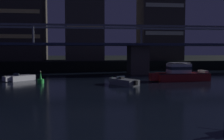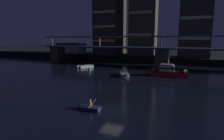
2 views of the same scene
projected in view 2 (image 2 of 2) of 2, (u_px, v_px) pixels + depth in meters
The scene contains 12 objects.
ground_plane at pixel (112, 110), 22.45m from camera, with size 400.00×400.00×0.00m, color black.
far_riverbank at pixel (176, 53), 99.69m from camera, with size 240.00×80.00×2.20m, color black.
river_bridge at pixel (162, 53), 55.77m from camera, with size 84.58×6.40×9.38m.
tower_west_low at pixel (110, 20), 79.51m from camera, with size 10.48×12.34×28.82m.
tower_west_tall at pixel (144, 3), 71.35m from camera, with size 9.11×10.45×40.31m.
tower_central at pixel (197, 8), 62.23m from camera, with size 10.00×8.24×33.18m.
waterfront_pavilion at pixel (71, 48), 83.01m from camera, with size 12.40×7.40×4.70m.
cabin_cruiser_near_left at pixel (168, 72), 42.79m from camera, with size 9.26×3.20×2.79m.
speedboat_near_right at pixel (124, 74), 43.11m from camera, with size 3.64×4.85×1.16m.
speedboat_mid_center at pixel (86, 66), 55.53m from camera, with size 4.43×4.35×1.16m.
channel_buoy at pixel (89, 69), 50.46m from camera, with size 0.90×0.90×1.76m.
dinghy_with_paddler at pixel (90, 108), 22.37m from camera, with size 2.67×2.45×1.36m.
Camera 2 is at (8.60, -19.54, 8.46)m, focal length 29.86 mm.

